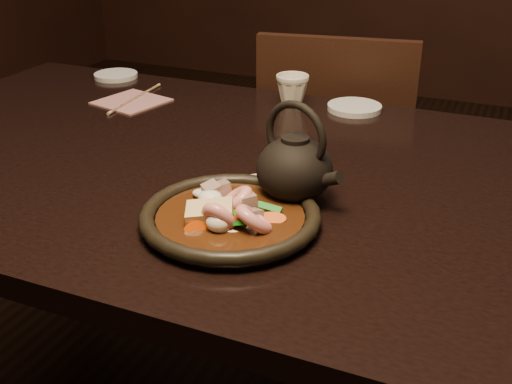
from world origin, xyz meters
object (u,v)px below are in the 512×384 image
at_px(table, 237,202).
at_px(tea_cup, 292,89).
at_px(plate, 230,217).
at_px(teapot, 295,166).
at_px(chair, 336,171).

distance_m(table, tea_cup, 0.38).
bearing_deg(plate, tea_cup, 101.69).
distance_m(tea_cup, teapot, 0.50).
bearing_deg(plate, teapot, 62.92).
height_order(chair, tea_cup, chair).
height_order(table, chair, chair).
distance_m(chair, teapot, 0.82).
bearing_deg(teapot, table, 162.92).
height_order(chair, plate, chair).
distance_m(chair, plate, 0.90).
xyz_separation_m(chair, teapot, (0.14, -0.74, 0.33)).
distance_m(plate, teapot, 0.14).
xyz_separation_m(chair, tea_cup, (-0.04, -0.27, 0.31)).
relative_size(chair, tea_cup, 11.61).
bearing_deg(chair, teapot, 91.31).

